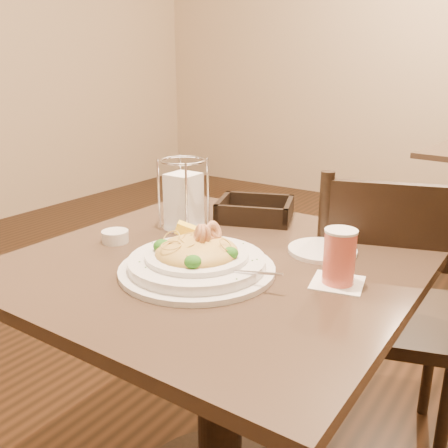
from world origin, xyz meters
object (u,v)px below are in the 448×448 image
Objects in this scene: pasta_bowl at (197,259)px; napkin_caddy at (184,199)px; drink_glass at (339,257)px; dining_chair_near at (384,310)px; bread_basket at (255,212)px; butter_ramekin at (115,236)px; main_table at (220,344)px; side_plate at (322,250)px.

pasta_bowl is 1.94× the size of napkin_caddy.
drink_glass is 0.51m from napkin_caddy.
dining_chair_near is 3.54× the size of bread_basket.
pasta_bowl is 0.30m from butter_ramekin.
dining_chair_near reaches higher than main_table.
drink_glass reaches higher than main_table.
drink_glass reaches higher than butter_ramekin.
bread_basket is at bearing 142.04° from drink_glass.
dining_chair_near reaches higher than pasta_bowl.
butter_ramekin is at bearing -153.96° from side_plate.
main_table is 3.43× the size of bread_basket.
pasta_bowl is 5.56× the size of butter_ramekin.
bread_basket is at bearing 103.35° from pasta_bowl.
side_plate is (0.28, -0.15, -0.02)m from bread_basket.
bread_basket is (-0.38, 0.30, -0.04)m from drink_glass.
bread_basket is 1.31× the size of napkin_caddy.
side_plate is at bearing 52.94° from dining_chair_near.
bread_basket is (-0.09, 0.32, 0.26)m from main_table.
napkin_caddy is at bearing 167.67° from drink_glass.
bread_basket is at bearing 152.56° from side_plate.
butter_ramekin is at bearing -117.46° from bread_basket.
pasta_bowl is at bearing -46.33° from napkin_caddy.
side_plate is at bearing 26.04° from butter_ramekin.
drink_glass is at bearing -37.96° from bread_basket.
side_plate is (-0.10, 0.15, -0.05)m from drink_glass.
drink_glass is 1.82× the size of butter_ramekin.
dining_chair_near is at bearing 18.75° from bread_basket.
main_table is 0.97× the size of dining_chair_near.
dining_chair_near reaches higher than butter_ramekin.
dining_chair_near is 0.39m from side_plate.
napkin_caddy is 0.22m from butter_ramekin.
dining_chair_near is at bearing 32.53° from napkin_caddy.
side_plate is at bearing 6.03° from napkin_caddy.
pasta_bowl is at bearing -157.10° from drink_glass.
main_table is at bearing 11.94° from butter_ramekin.
main_table is 0.53m from dining_chair_near.
main_table is at bearing 39.45° from dining_chair_near.
bread_basket reaches higher than side_plate.
bread_basket is at bearing 0.71° from dining_chair_near.
main_table is 0.42m from bread_basket.
bread_basket is (-0.10, 0.42, -0.01)m from pasta_bowl.
dining_chair_near is 0.81m from butter_ramekin.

